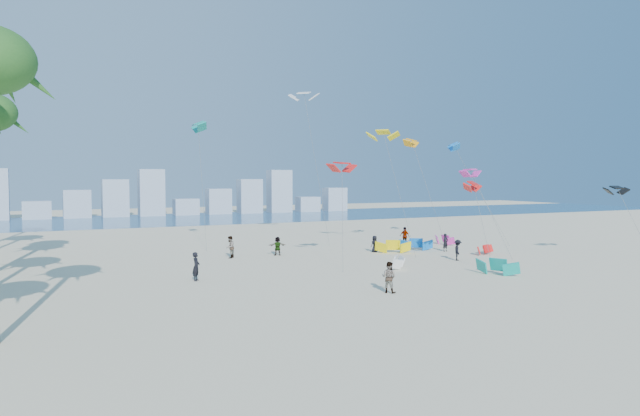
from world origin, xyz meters
name	(u,v)px	position (x,y,z in m)	size (l,w,h in m)	color
ground	(402,309)	(0.00, 0.00, 0.00)	(220.00, 220.00, 0.00)	beige
ocean	(154,220)	(0.00, 72.00, 0.01)	(220.00, 220.00, 0.00)	navy
kitesurfer_near	(196,266)	(-7.69, 13.03, 0.96)	(0.70, 0.46, 1.92)	black
kitesurfer_mid	(389,277)	(1.72, 3.93, 0.94)	(0.91, 0.71, 1.88)	gray
kitesurfers_far	(351,245)	(8.12, 20.16, 0.88)	(20.44, 12.07, 1.90)	black
grounded_kites	(435,251)	(14.09, 15.82, 0.48)	(15.42, 19.95, 1.05)	silver
flying_kites	(373,139)	(11.52, 21.95, 10.54)	(33.27, 27.16, 16.44)	red
distant_skyline	(137,199)	(-1.19, 82.00, 3.09)	(85.00, 3.00, 8.40)	#9EADBF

